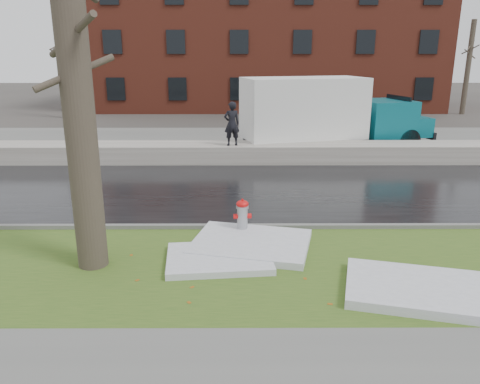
{
  "coord_description": "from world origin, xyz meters",
  "views": [
    {
      "loc": [
        -0.28,
        -10.11,
        4.34
      ],
      "look_at": [
        -0.23,
        1.01,
        1.0
      ],
      "focal_mm": 35.0,
      "sensor_mm": 36.0,
      "label": 1
    }
  ],
  "objects_px": {
    "box_truck": "(326,113)",
    "worker": "(232,124)",
    "tree": "(75,77)",
    "fire_hydrant": "(242,215)"
  },
  "relations": [
    {
      "from": "tree",
      "to": "box_truck",
      "type": "relative_size",
      "value": 0.76
    },
    {
      "from": "tree",
      "to": "worker",
      "type": "distance_m",
      "value": 10.09
    },
    {
      "from": "worker",
      "to": "tree",
      "type": "bearing_deg",
      "value": 57.33
    },
    {
      "from": "fire_hydrant",
      "to": "tree",
      "type": "bearing_deg",
      "value": -157.35
    },
    {
      "from": "fire_hydrant",
      "to": "tree",
      "type": "distance_m",
      "value": 4.91
    },
    {
      "from": "box_truck",
      "to": "tree",
      "type": "bearing_deg",
      "value": -135.16
    },
    {
      "from": "tree",
      "to": "fire_hydrant",
      "type": "bearing_deg",
      "value": 28.35
    },
    {
      "from": "box_truck",
      "to": "worker",
      "type": "xyz_separation_m",
      "value": [
        -4.1,
        -2.23,
        -0.13
      ]
    },
    {
      "from": "worker",
      "to": "fire_hydrant",
      "type": "bearing_deg",
      "value": 76.46
    },
    {
      "from": "box_truck",
      "to": "worker",
      "type": "height_order",
      "value": "box_truck"
    }
  ]
}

